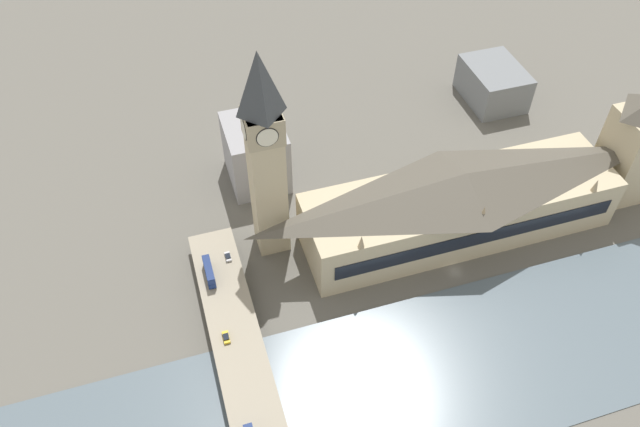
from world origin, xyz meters
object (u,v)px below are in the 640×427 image
(victoria_tower, at_px, (636,146))
(car_southbound_mid, at_px, (228,257))
(parliament_hall, at_px, (460,203))
(clock_tower, at_px, (265,155))
(car_northbound_lead, at_px, (226,337))
(road_bridge, at_px, (256,416))
(double_decker_bus_lead, at_px, (209,271))

(victoria_tower, relative_size, car_southbound_mid, 11.94)
(victoria_tower, bearing_deg, parliament_hall, 90.04)
(clock_tower, bearing_deg, car_northbound_lead, 148.07)
(victoria_tower, relative_size, road_bridge, 0.35)
(victoria_tower, xyz_separation_m, car_southbound_mid, (5.99, 148.79, -15.13))
(car_southbound_mid, bearing_deg, double_decker_bus_lead, 129.59)
(road_bridge, bearing_deg, double_decker_bus_lead, 3.77)
(car_southbound_mid, bearing_deg, victoria_tower, -92.31)
(clock_tower, relative_size, car_northbound_lead, 18.30)
(parliament_hall, height_order, clock_tower, clock_tower)
(road_bridge, distance_m, car_southbound_mid, 56.53)
(double_decker_bus_lead, xyz_separation_m, car_southbound_mid, (5.95, -7.20, -2.06))
(clock_tower, relative_size, car_southbound_mid, 19.28)
(road_bridge, xyz_separation_m, car_southbound_mid, (56.37, -3.88, 1.87))
(victoria_tower, height_order, road_bridge, victoria_tower)
(clock_tower, bearing_deg, road_bridge, 161.98)
(car_southbound_mid, bearing_deg, road_bridge, 176.06)
(road_bridge, distance_m, double_decker_bus_lead, 50.68)
(clock_tower, height_order, road_bridge, clock_tower)
(double_decker_bus_lead, relative_size, car_southbound_mid, 2.73)
(victoria_tower, bearing_deg, road_bridge, 108.26)
(car_northbound_lead, distance_m, car_southbound_mid, 31.19)
(parliament_hall, xyz_separation_m, clock_tower, (13.64, 64.02, 27.31))
(victoria_tower, distance_m, double_decker_bus_lead, 156.54)
(car_northbound_lead, bearing_deg, double_decker_bus_lead, 1.01)
(parliament_hall, relative_size, victoria_tower, 2.27)
(car_northbound_lead, height_order, car_southbound_mid, car_northbound_lead)
(clock_tower, distance_m, car_southbound_mid, 38.81)
(double_decker_bus_lead, bearing_deg, victoria_tower, -90.01)
(parliament_hall, bearing_deg, clock_tower, 77.97)
(clock_tower, height_order, victoria_tower, clock_tower)
(parliament_hall, relative_size, car_southbound_mid, 27.09)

